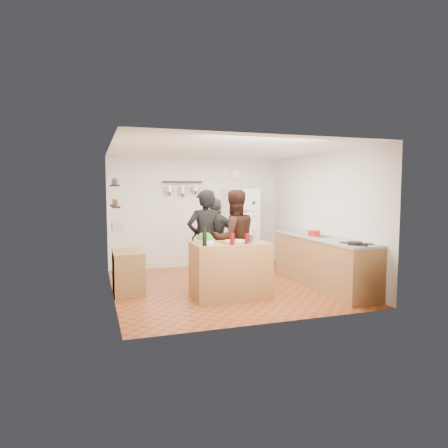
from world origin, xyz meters
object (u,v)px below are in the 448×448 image
object	(u,v)px
pepper_mill	(254,236)
fridge	(240,228)
salt_canister	(250,239)
counter_run	(323,262)
person_left	(205,240)
red_bowl	(314,233)
salad_bowl	(205,241)
wine_bottle	(205,239)
person_center	(234,239)
side_table	(128,272)
wall_clock	(236,174)
skillet	(355,243)
prep_island	(230,270)
person_back	(216,241)

from	to	relation	value
pepper_mill	fridge	size ratio (longest dim) A/B	0.09
salt_canister	counter_run	distance (m)	1.66
person_left	counter_run	xyz separation A→B (m)	(2.12, -0.45, -0.44)
person_left	red_bowl	bearing A→B (deg)	170.04
salad_bowl	pepper_mill	xyz separation A→B (m)	(0.87, 0.00, 0.05)
pepper_mill	red_bowl	world-z (taller)	pepper_mill
counter_run	fridge	size ratio (longest dim) A/B	1.46
wine_bottle	person_left	bearing A→B (deg)	74.21
person_center	salad_bowl	bearing A→B (deg)	32.63
fridge	red_bowl	bearing A→B (deg)	-71.13
counter_run	side_table	size ratio (longest dim) A/B	3.29
salad_bowl	wine_bottle	size ratio (longest dim) A/B	1.55
salad_bowl	wall_clock	xyz separation A→B (m)	(1.52, 2.71, 1.21)
wine_bottle	skillet	bearing A→B (deg)	-17.49
salt_canister	fridge	size ratio (longest dim) A/B	0.07
prep_island	salt_canister	world-z (taller)	salt_canister
prep_island	side_table	world-z (taller)	prep_island
prep_island	salt_canister	bearing A→B (deg)	-21.80
salt_canister	skillet	bearing A→B (deg)	-29.15
side_table	salt_canister	bearing A→B (deg)	-25.40
person_back	counter_run	size ratio (longest dim) A/B	0.62
fridge	wall_clock	xyz separation A→B (m)	(0.00, 0.33, 1.25)
person_center	fridge	xyz separation A→B (m)	(0.85, 1.91, 0.01)
wine_bottle	side_table	xyz separation A→B (m)	(-1.09, 1.00, -0.65)
salt_canister	skillet	world-z (taller)	salt_canister
salad_bowl	person_center	size ratio (longest dim) A/B	0.18
person_center	side_table	size ratio (longest dim) A/B	2.23
fridge	person_left	bearing A→B (deg)	-126.59
salt_canister	side_table	bearing A→B (deg)	154.60
counter_run	person_center	bearing A→B (deg)	166.33
person_back	fridge	xyz separation A→B (m)	(1.02, 1.40, 0.08)
prep_island	pepper_mill	size ratio (longest dim) A/B	7.74
person_center	side_table	bearing A→B (deg)	-10.22
prep_island	skillet	xyz separation A→B (m)	(1.75, -0.93, 0.49)
prep_island	salad_bowl	distance (m)	0.65
pepper_mill	salt_canister	bearing A→B (deg)	-131.42
person_left	skillet	world-z (taller)	person_left
fridge	person_center	bearing A→B (deg)	-113.91
side_table	red_bowl	bearing A→B (deg)	-6.63
pepper_mill	fridge	distance (m)	2.47
person_left	side_table	world-z (taller)	person_left
skillet	red_bowl	distance (m)	1.31
person_back	wine_bottle	bearing A→B (deg)	83.81
person_center	counter_run	xyz separation A→B (m)	(1.60, -0.39, -0.44)
red_bowl	side_table	xyz separation A→B (m)	(-3.39, 0.39, -0.60)
prep_island	wall_clock	world-z (taller)	wall_clock
wine_bottle	red_bowl	distance (m)	2.38
red_bowl	wall_clock	xyz separation A→B (m)	(-0.70, 2.38, 1.18)
person_left	person_back	xyz separation A→B (m)	(0.35, 0.45, -0.08)
wall_clock	wine_bottle	bearing A→B (deg)	-118.24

